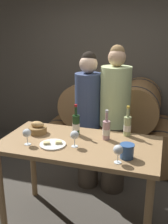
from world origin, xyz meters
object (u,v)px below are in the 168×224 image
object	(u,v)px
blue_crock	(127,151)
bread_basket	(38,129)
wine_bottle_white	(127,126)
wine_glass_center	(118,150)
wine_bottle_rose	(106,130)
person_left	(88,120)
cheese_plate	(53,144)
wine_glass_far_left	(27,133)
wine_glass_left	(75,135)
tasting_table	(79,155)
person_right	(115,121)
wine_bottle_red	(76,124)

from	to	relation	value
blue_crock	bread_basket	world-z (taller)	bread_basket
wine_bottle_white	wine_glass_center	size ratio (longest dim) A/B	2.01
wine_bottle_rose	person_left	bearing A→B (deg)	121.25
bread_basket	cheese_plate	world-z (taller)	bread_basket
wine_glass_far_left	wine_glass_left	xyz separation A→B (m)	(0.42, 0.09, 0.00)
tasting_table	person_right	xyz separation A→B (m)	(0.19, 0.73, 0.11)
cheese_plate	bread_basket	bearing A→B (deg)	139.99
wine_bottle_white	tasting_table	bearing A→B (deg)	-142.97
blue_crock	bread_basket	distance (m)	0.97
tasting_table	wine_glass_left	xyz separation A→B (m)	(-0.01, -0.09, 0.24)
wine_bottle_rose	blue_crock	distance (m)	0.40
person_right	wine_bottle_rose	size ratio (longest dim) A/B	6.05
bread_basket	blue_crock	bearing A→B (deg)	-15.53
bread_basket	wine_bottle_white	bearing A→B (deg)	13.36
wine_glass_center	person_left	bearing A→B (deg)	118.43
wine_bottle_white	cheese_plate	distance (m)	0.74
person_right	wine_glass_left	distance (m)	0.85
person_left	wine_bottle_red	bearing A→B (deg)	-85.86
tasting_table	person_left	size ratio (longest dim) A/B	0.88
cheese_plate	person_left	bearing A→B (deg)	84.84
wine_glass_far_left	wine_bottle_rose	bearing A→B (deg)	26.77
person_left	wine_glass_far_left	world-z (taller)	person_left
wine_bottle_red	wine_glass_far_left	world-z (taller)	wine_bottle_red
tasting_table	cheese_plate	bearing A→B (deg)	-148.81
tasting_table	wine_glass_far_left	world-z (taller)	wine_glass_far_left
wine_bottle_white	bread_basket	distance (m)	0.89
cheese_plate	wine_glass_left	distance (m)	0.22
wine_bottle_red	wine_bottle_rose	xyz separation A→B (m)	(0.31, -0.03, -0.01)
person_left	person_right	bearing A→B (deg)	-0.03
wine_glass_far_left	cheese_plate	bearing A→B (deg)	13.04
wine_bottle_rose	blue_crock	xyz separation A→B (m)	(0.24, -0.32, -0.03)
person_left	wine_bottle_white	xyz separation A→B (m)	(0.53, -0.43, 0.15)
wine_bottle_red	wine_glass_center	xyz separation A→B (m)	(0.50, -0.45, 0.00)
person_right	person_left	bearing A→B (deg)	179.97
tasting_table	person_right	distance (m)	0.76
wine_bottle_red	cheese_plate	xyz separation A→B (m)	(-0.12, -0.30, -0.10)
wine_bottle_red	bread_basket	distance (m)	0.39
person_right	wine_glass_left	world-z (taller)	person_right
bread_basket	wine_glass_left	xyz separation A→B (m)	(0.46, -0.18, 0.06)
wine_glass_left	wine_glass_far_left	bearing A→B (deg)	-168.35
tasting_table	person_left	world-z (taller)	person_left
wine_glass_far_left	wine_bottle_red	bearing A→B (deg)	46.18
wine_bottle_red	wine_bottle_white	size ratio (longest dim) A/B	1.02
bread_basket	cheese_plate	size ratio (longest dim) A/B	0.77
wine_bottle_white	bread_basket	xyz separation A→B (m)	(-0.86, -0.20, -0.05)
wine_bottle_red	wine_bottle_rose	size ratio (longest dim) A/B	1.06
wine_bottle_red	wine_glass_center	distance (m)	0.67
wine_bottle_rose	wine_glass_center	size ratio (longest dim) A/B	1.93
wine_glass_left	cheese_plate	bearing A→B (deg)	-169.96
wine_bottle_white	bread_basket	size ratio (longest dim) A/B	1.66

